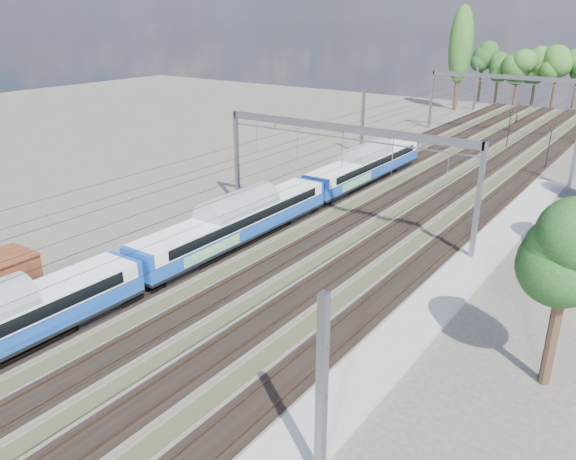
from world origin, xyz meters
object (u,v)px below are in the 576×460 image
Objects in this scene: emu_train at (234,217)px; signal_near at (509,124)px; signal_far at (550,141)px; worker at (517,119)px.

emu_train is 12.26× the size of signal_near.
signal_near is (7.55, 48.65, 0.70)m from emu_train.
signal_far reaches higher than emu_train.
signal_far reaches higher than signal_near.
emu_train is at bearing -128.84° from signal_far.
signal_near is 11.18m from signal_far.
worker is 19.99m from signal_near.
worker is 0.31× the size of signal_near.
signal_near reaches higher than worker.
emu_train is 42.48m from signal_far.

